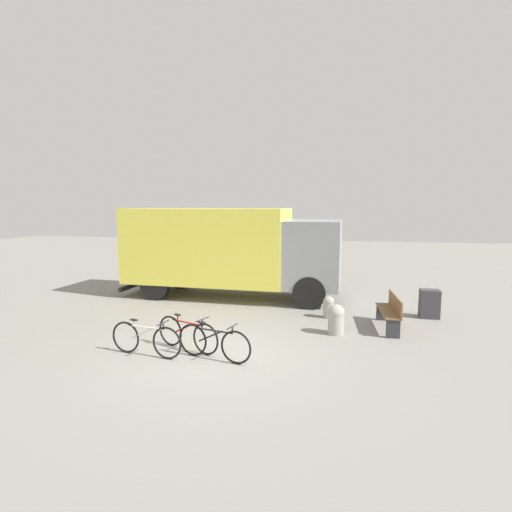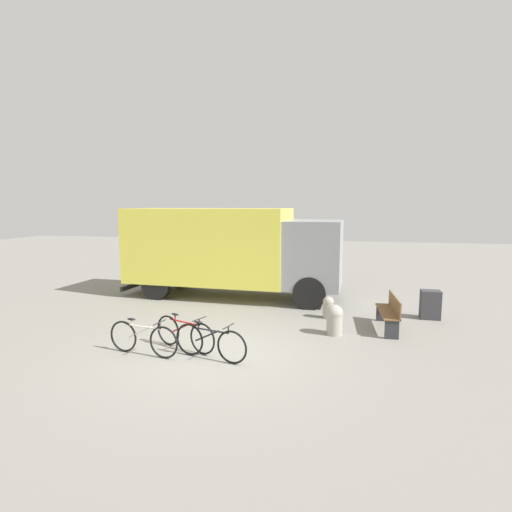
{
  "view_description": "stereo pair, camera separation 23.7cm",
  "coord_description": "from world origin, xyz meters",
  "px_view_note": "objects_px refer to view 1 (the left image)",
  "views": [
    {
      "loc": [
        2.59,
        -8.2,
        3.29
      ],
      "look_at": [
        0.14,
        3.94,
        1.73
      ],
      "focal_mm": 28.0,
      "sensor_mm": 36.0,
      "label": 1
    },
    {
      "loc": [
        2.82,
        -8.16,
        3.29
      ],
      "look_at": [
        0.14,
        3.94,
        1.73
      ],
      "focal_mm": 28.0,
      "sensor_mm": 36.0,
      "label": 2
    }
  ],
  "objects_px": {
    "bollard_far_bench": "(329,306)",
    "bicycle_near": "(146,339)",
    "park_bench": "(391,310)",
    "bicycle_middle": "(187,334)",
    "bollard_near_bench": "(336,318)",
    "utility_box": "(429,304)",
    "bicycle_far": "(214,342)",
    "delivery_truck": "(229,248)"
  },
  "relations": [
    {
      "from": "bicycle_middle",
      "to": "bicycle_near",
      "type": "bearing_deg",
      "value": -123.9
    },
    {
      "from": "delivery_truck",
      "to": "bicycle_far",
      "type": "distance_m",
      "value": 6.18
    },
    {
      "from": "delivery_truck",
      "to": "bicycle_near",
      "type": "bearing_deg",
      "value": -90.42
    },
    {
      "from": "bicycle_near",
      "to": "bollard_near_bench",
      "type": "height_order",
      "value": "bicycle_near"
    },
    {
      "from": "delivery_truck",
      "to": "park_bench",
      "type": "height_order",
      "value": "delivery_truck"
    },
    {
      "from": "park_bench",
      "to": "utility_box",
      "type": "relative_size",
      "value": 2.04
    },
    {
      "from": "bollard_far_bench",
      "to": "utility_box",
      "type": "xyz_separation_m",
      "value": [
        2.91,
        0.58,
        0.07
      ]
    },
    {
      "from": "park_bench",
      "to": "bollard_far_bench",
      "type": "distance_m",
      "value": 1.82
    },
    {
      "from": "bicycle_far",
      "to": "utility_box",
      "type": "xyz_separation_m",
      "value": [
        5.27,
        4.36,
        0.04
      ]
    },
    {
      "from": "bicycle_near",
      "to": "utility_box",
      "type": "xyz_separation_m",
      "value": [
        6.8,
        4.44,
        0.04
      ]
    },
    {
      "from": "bicycle_middle",
      "to": "bollard_far_bench",
      "type": "distance_m",
      "value": 4.57
    },
    {
      "from": "bicycle_near",
      "to": "bollard_far_bench",
      "type": "relative_size",
      "value": 2.74
    },
    {
      "from": "bicycle_near",
      "to": "bollard_far_bench",
      "type": "height_order",
      "value": "bicycle_near"
    },
    {
      "from": "bollard_far_bench",
      "to": "utility_box",
      "type": "bearing_deg",
      "value": 11.32
    },
    {
      "from": "bollard_near_bench",
      "to": "utility_box",
      "type": "distance_m",
      "value": 3.41
    },
    {
      "from": "bollard_near_bench",
      "to": "bollard_far_bench",
      "type": "bearing_deg",
      "value": 98.27
    },
    {
      "from": "bicycle_near",
      "to": "bicycle_middle",
      "type": "xyz_separation_m",
      "value": [
        0.77,
        0.52,
        0.0
      ]
    },
    {
      "from": "bicycle_near",
      "to": "bollard_near_bench",
      "type": "bearing_deg",
      "value": 39.38
    },
    {
      "from": "utility_box",
      "to": "bollard_far_bench",
      "type": "bearing_deg",
      "value": -168.68
    },
    {
      "from": "park_bench",
      "to": "utility_box",
      "type": "bearing_deg",
      "value": -46.34
    },
    {
      "from": "bollard_far_bench",
      "to": "park_bench",
      "type": "bearing_deg",
      "value": -24.78
    },
    {
      "from": "delivery_truck",
      "to": "bicycle_middle",
      "type": "bearing_deg",
      "value": -82.62
    },
    {
      "from": "park_bench",
      "to": "bicycle_far",
      "type": "xyz_separation_m",
      "value": [
        -4.0,
        -3.02,
        -0.13
      ]
    },
    {
      "from": "utility_box",
      "to": "bollard_near_bench",
      "type": "bearing_deg",
      "value": -142.38
    },
    {
      "from": "bollard_near_bench",
      "to": "utility_box",
      "type": "relative_size",
      "value": 0.93
    },
    {
      "from": "bicycle_near",
      "to": "utility_box",
      "type": "bearing_deg",
      "value": 42.57
    },
    {
      "from": "bicycle_far",
      "to": "bollard_far_bench",
      "type": "relative_size",
      "value": 2.7
    },
    {
      "from": "bicycle_far",
      "to": "utility_box",
      "type": "relative_size",
      "value": 2.09
    },
    {
      "from": "delivery_truck",
      "to": "bicycle_near",
      "type": "height_order",
      "value": "delivery_truck"
    },
    {
      "from": "bicycle_near",
      "to": "bollard_near_bench",
      "type": "distance_m",
      "value": 4.74
    },
    {
      "from": "bicycle_middle",
      "to": "bollard_far_bench",
      "type": "relative_size",
      "value": 2.6
    },
    {
      "from": "park_bench",
      "to": "bicycle_far",
      "type": "height_order",
      "value": "park_bench"
    },
    {
      "from": "bicycle_far",
      "to": "bollard_near_bench",
      "type": "height_order",
      "value": "bicycle_far"
    },
    {
      "from": "bicycle_near",
      "to": "utility_box",
      "type": "height_order",
      "value": "utility_box"
    },
    {
      "from": "bollard_near_bench",
      "to": "utility_box",
      "type": "bearing_deg",
      "value": 37.62
    },
    {
      "from": "bollard_far_bench",
      "to": "delivery_truck",
      "type": "bearing_deg",
      "value": 149.82
    },
    {
      "from": "bicycle_far",
      "to": "bicycle_near",
      "type": "bearing_deg",
      "value": -162.6
    },
    {
      "from": "bollard_near_bench",
      "to": "bollard_far_bench",
      "type": "xyz_separation_m",
      "value": [
        -0.22,
        1.49,
        -0.06
      ]
    },
    {
      "from": "bollard_far_bench",
      "to": "bicycle_near",
      "type": "bearing_deg",
      "value": -135.17
    },
    {
      "from": "bicycle_near",
      "to": "bicycle_middle",
      "type": "distance_m",
      "value": 0.93
    },
    {
      "from": "park_bench",
      "to": "bicycle_far",
      "type": "distance_m",
      "value": 5.01
    },
    {
      "from": "park_bench",
      "to": "bicycle_middle",
      "type": "relative_size",
      "value": 1.01
    }
  ]
}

